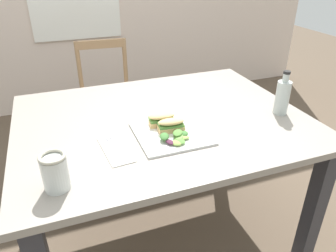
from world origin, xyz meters
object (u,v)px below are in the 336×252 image
at_px(dining_table, 162,137).
at_px(chair_wooden_far, 107,101).
at_px(fork_on_napkin, 114,146).
at_px(bottle_cold_brew, 282,99).
at_px(sandwich_half_front, 171,125).
at_px(sandwich_half_back, 162,119).
at_px(mason_jar_iced_tea, 55,174).
at_px(plate_lunch, 171,133).

bearing_deg(dining_table, chair_wooden_far, 96.19).
height_order(fork_on_napkin, bottle_cold_brew, bottle_cold_brew).
bearing_deg(chair_wooden_far, fork_on_napkin, -98.41).
relative_size(dining_table, sandwich_half_front, 11.12).
distance_m(chair_wooden_far, sandwich_half_back, 1.08).
relative_size(bottle_cold_brew, mason_jar_iced_tea, 1.64).
xyz_separation_m(sandwich_half_back, bottle_cold_brew, (0.58, -0.07, 0.04)).
bearing_deg(dining_table, plate_lunch, -95.71).
bearing_deg(sandwich_half_front, chair_wooden_far, 94.72).
bearing_deg(fork_on_napkin, sandwich_half_front, 7.52).
bearing_deg(dining_table, sandwich_half_front, -94.58).
bearing_deg(dining_table, fork_on_napkin, -145.61).
xyz_separation_m(dining_table, sandwich_half_front, (-0.01, -0.15, 0.15)).
height_order(plate_lunch, fork_on_napkin, plate_lunch).
xyz_separation_m(fork_on_napkin, mason_jar_iced_tea, (-0.23, -0.18, 0.05)).
bearing_deg(fork_on_napkin, mason_jar_iced_tea, -141.44).
distance_m(sandwich_half_front, mason_jar_iced_tea, 0.53).
bearing_deg(sandwich_half_back, fork_on_napkin, -157.61).
relative_size(fork_on_napkin, bottle_cold_brew, 0.88).
bearing_deg(plate_lunch, dining_table, 84.29).
relative_size(chair_wooden_far, fork_on_napkin, 4.68).
bearing_deg(dining_table, mason_jar_iced_tea, -143.65).
distance_m(chair_wooden_far, plate_lunch, 1.14).
bearing_deg(sandwich_half_front, plate_lunch, -107.44).
xyz_separation_m(dining_table, sandwich_half_back, (-0.03, -0.09, 0.15)).
height_order(fork_on_napkin, mason_jar_iced_tea, mason_jar_iced_tea).
xyz_separation_m(sandwich_half_back, fork_on_napkin, (-0.24, -0.10, -0.03)).
xyz_separation_m(fork_on_napkin, bottle_cold_brew, (0.82, 0.03, 0.07)).
distance_m(sandwich_half_back, mason_jar_iced_tea, 0.54).
relative_size(sandwich_half_back, fork_on_napkin, 0.64).
bearing_deg(sandwich_half_front, fork_on_napkin, -172.48).
height_order(plate_lunch, sandwich_half_back, sandwich_half_back).
relative_size(dining_table, plate_lunch, 4.47).
xyz_separation_m(plate_lunch, sandwich_half_front, (0.00, 0.01, 0.03)).
height_order(dining_table, sandwich_half_front, sandwich_half_front).
xyz_separation_m(sandwich_half_back, mason_jar_iced_tea, (-0.46, -0.28, 0.02)).
bearing_deg(sandwich_half_back, mason_jar_iced_tea, -149.04).
xyz_separation_m(dining_table, chair_wooden_far, (-0.10, 0.94, -0.18)).
bearing_deg(dining_table, sandwich_half_back, -109.95).
height_order(sandwich_half_front, sandwich_half_back, same).
height_order(dining_table, plate_lunch, plate_lunch).
bearing_deg(sandwich_half_front, dining_table, 85.42).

